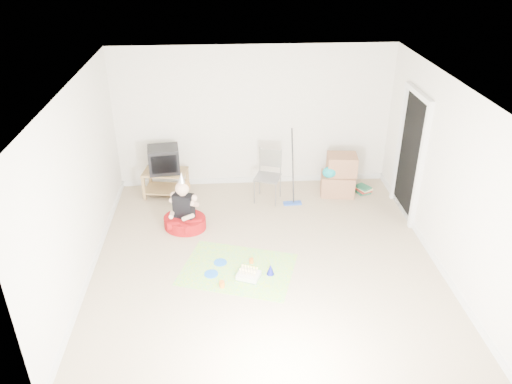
{
  "coord_description": "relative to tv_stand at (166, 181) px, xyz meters",
  "views": [
    {
      "loc": [
        -0.53,
        -6.05,
        4.37
      ],
      "look_at": [
        -0.1,
        0.4,
        0.9
      ],
      "focal_mm": 35.0,
      "sensor_mm": 36.0,
      "label": 1
    }
  ],
  "objects": [
    {
      "name": "floor_mop",
      "position": [
        2.25,
        -0.5,
        -0.02
      ],
      "size": [
        0.32,
        0.43,
        1.28
      ],
      "color": "#244CB6",
      "rests_on": "ground"
    },
    {
      "name": "orange_cup_near",
      "position": [
        1.42,
        -2.21,
        -0.24
      ],
      "size": [
        0.06,
        0.06,
        0.07
      ],
      "primitive_type": "cylinder",
      "rotation": [
        0.0,
        0.0,
        0.02
      ],
      "color": "orange",
      "rests_on": "party_mat"
    },
    {
      "name": "orange_cup_far",
      "position": [
        0.99,
        -2.72,
        -0.23
      ],
      "size": [
        0.1,
        0.1,
        0.09
      ],
      "primitive_type": "cylinder",
      "rotation": [
        0.0,
        0.0,
        -0.35
      ],
      "color": "orange",
      "rests_on": "party_mat"
    },
    {
      "name": "tv_stand",
      "position": [
        0.0,
        0.0,
        0.0
      ],
      "size": [
        0.83,
        0.59,
        0.48
      ],
      "color": "#9B7846",
      "rests_on": "ground"
    },
    {
      "name": "blue_party_hat",
      "position": [
        1.68,
        -2.49,
        -0.2
      ],
      "size": [
        0.16,
        0.16,
        0.16
      ],
      "primitive_type": "cone",
      "rotation": [
        0.0,
        0.0,
        -0.64
      ],
      "color": "#191EB4",
      "rests_on": "party_mat"
    },
    {
      "name": "cardboard_boxes",
      "position": [
        3.13,
        -0.16,
        0.08
      ],
      "size": [
        0.66,
        0.54,
        0.76
      ],
      "color": "#976749",
      "rests_on": "ground"
    },
    {
      "name": "ground",
      "position": [
        1.62,
        -2.08,
        -0.28
      ],
      "size": [
        5.0,
        5.0,
        0.0
      ],
      "primitive_type": "plane",
      "color": "tan",
      "rests_on": "ground"
    },
    {
      "name": "crt_tv",
      "position": [
        0.0,
        -0.0,
        0.43
      ],
      "size": [
        0.58,
        0.5,
        0.46
      ],
      "primitive_type": "cube",
      "rotation": [
        0.0,
        0.0,
        0.12
      ],
      "color": "black",
      "rests_on": "tv_stand"
    },
    {
      "name": "book_pile",
      "position": [
        3.61,
        -0.13,
        -0.22
      ],
      "size": [
        0.31,
        0.35,
        0.13
      ],
      "color": "#216546",
      "rests_on": "ground"
    },
    {
      "name": "doorway_recess",
      "position": [
        4.1,
        -0.88,
        0.74
      ],
      "size": [
        0.02,
        0.9,
        2.05
      ],
      "primitive_type": "cube",
      "color": "black",
      "rests_on": "ground"
    },
    {
      "name": "party_mat",
      "position": [
        1.22,
        -2.34,
        -0.28
      ],
      "size": [
        1.83,
        1.55,
        0.01
      ],
      "primitive_type": "cube",
      "rotation": [
        0.0,
        0.0,
        -0.31
      ],
      "color": "#FF35A6",
      "rests_on": "ground"
    },
    {
      "name": "birthday_cake",
      "position": [
        1.36,
        -2.55,
        -0.24
      ],
      "size": [
        0.37,
        0.34,
        0.14
      ],
      "color": "silver",
      "rests_on": "party_mat"
    },
    {
      "name": "folding_chair",
      "position": [
        1.82,
        -0.33,
        0.17
      ],
      "size": [
        0.53,
        0.52,
        0.94
      ],
      "color": "gray",
      "rests_on": "ground"
    },
    {
      "name": "blue_plate_near",
      "position": [
        0.97,
        -2.17,
        -0.27
      ],
      "size": [
        0.27,
        0.27,
        0.01
      ],
      "primitive_type": "cylinder",
      "rotation": [
        0.0,
        0.0,
        -0.59
      ],
      "color": "blue",
      "rests_on": "party_mat"
    },
    {
      "name": "blue_plate_far",
      "position": [
        0.84,
        -2.44,
        -0.27
      ],
      "size": [
        0.25,
        0.25,
        0.01
      ],
      "primitive_type": "cylinder",
      "rotation": [
        0.0,
        0.0,
        -0.29
      ],
      "color": "blue",
      "rests_on": "party_mat"
    },
    {
      "name": "seated_woman",
      "position": [
        0.4,
        -1.16,
        -0.06
      ],
      "size": [
        0.9,
        0.9,
        1.0
      ],
      "color": "#A10E11",
      "rests_on": "ground"
    }
  ]
}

